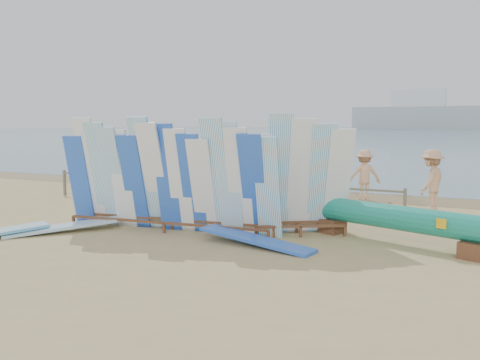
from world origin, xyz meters
The scene contains 25 objects.
ground centered at (0.00, 0.00, 0.00)m, with size 160.00×160.00×0.00m, color tan.
ocean centered at (0.00, 128.00, 0.00)m, with size 320.00×240.00×0.02m, color slate.
wet_sand_strip centered at (0.00, 7.20, 0.00)m, with size 40.00×2.60×0.01m, color olive.
distant_ship centered at (-12.00, 180.00, 5.31)m, with size 45.00×8.00×14.00m.
fence centered at (0.00, 3.00, 0.63)m, with size 12.08×0.08×0.90m.
main_surfboard_rack centered at (0.92, -0.74, 1.25)m, with size 5.66×1.23×2.79m.
side_surfboard_rack centered at (3.96, 0.22, 1.29)m, with size 2.50×1.85×2.86m.
outrigger_canoe centered at (6.17, 0.28, 0.55)m, with size 5.88×2.53×0.86m.
vendor_table centered at (2.26, 0.72, 0.34)m, with size 0.78×0.56×1.02m.
flat_board_b centered at (-1.35, -1.90, 0.00)m, with size 0.56×2.70×0.07m, color #89BBDB.
flat_board_d centered at (3.47, -1.20, 0.00)m, with size 0.56×2.70×0.07m, color blue.
beach_chair_left centered at (-0.35, 3.84, 0.24)m, with size 0.67×0.68×0.83m.
beach_chair_right centered at (0.55, 3.90, 0.28)m, with size 0.63×0.65×0.96m.
stroller centered at (1.04, 4.12, 0.43)m, with size 0.70×0.88×1.08m.
beachgoer_extra_0 centered at (6.52, 4.62, 0.94)m, with size 1.22×0.50×1.89m, color tan.
beachgoer_8 centered at (2.92, 4.87, 0.85)m, with size 0.83×0.40×1.70m, color beige.
beachgoer_5 centered at (-0.67, 7.14, 0.92)m, with size 1.71×0.55×1.84m, color beige.
beachgoer_7 centered at (2.45, 6.20, 0.86)m, with size 0.63×0.34×1.72m, color #8C6042.
beachgoer_extra_1 centered at (-7.62, 5.32, 0.80)m, with size 0.93×0.40×1.59m, color #8C6042.
beachgoer_0 centered at (-4.67, 4.75, 0.88)m, with size 0.86×0.41×1.76m, color tan.
beachgoer_4 centered at (0.60, 3.85, 0.81)m, with size 0.94×0.41×1.61m, color #8C6042.
beachgoer_9 centered at (4.23, 6.35, 0.87)m, with size 1.12×0.46×1.73m, color tan.
beachgoer_1 centered at (-4.78, 5.43, 0.77)m, with size 0.56×0.31×1.53m, color #8C6042.
beachgoer_2 centered at (-2.87, 3.60, 0.85)m, with size 0.83×0.40×1.70m, color beige.
beachgoer_3 centered at (-0.30, 4.92, 0.79)m, with size 1.02×0.42×1.59m, color tan.
Camera 1 is at (7.69, -11.03, 2.66)m, focal length 38.00 mm.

